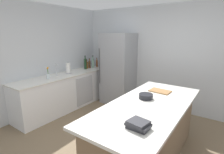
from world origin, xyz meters
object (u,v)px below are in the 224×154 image
(flower_vase, at_px, (48,75))
(sink_faucet, at_px, (57,69))
(vinegar_bottle, at_px, (97,63))
(wine_bottle, at_px, (85,64))
(gin_bottle, at_px, (93,63))
(cutting_board, at_px, (160,91))
(refrigerator, at_px, (118,69))
(paper_towel_roll, at_px, (68,68))
(whiskey_bottle, at_px, (87,65))
(soda_bottle, at_px, (93,62))
(kitchen_island, at_px, (147,131))
(cookbook_stack, at_px, (138,125))
(syrup_bottle, at_px, (89,64))
(mixing_bowl, at_px, (146,96))

(flower_vase, bearing_deg, sink_faucet, 108.40)
(vinegar_bottle, bearing_deg, wine_bottle, -95.29)
(gin_bottle, distance_m, cutting_board, 2.68)
(refrigerator, distance_m, paper_towel_roll, 1.33)
(refrigerator, height_order, whiskey_bottle, refrigerator)
(soda_bottle, relative_size, whiskey_bottle, 1.36)
(kitchen_island, bearing_deg, soda_bottle, 146.25)
(flower_vase, xyz_separation_m, wine_bottle, (-0.11, 1.32, 0.07))
(vinegar_bottle, xyz_separation_m, cookbook_stack, (2.71, -2.53, -0.06))
(kitchen_island, xyz_separation_m, cutting_board, (-0.06, 0.63, 0.46))
(soda_bottle, bearing_deg, whiskey_bottle, -88.94)
(wine_bottle, distance_m, cutting_board, 2.62)
(sink_faucet, bearing_deg, refrigerator, 55.11)
(syrup_bottle, bearing_deg, refrigerator, 8.55)
(wine_bottle, bearing_deg, mixing_bowl, -26.08)
(gin_bottle, bearing_deg, cutting_board, -22.52)
(syrup_bottle, distance_m, cookbook_stack, 3.56)
(soda_bottle, distance_m, whiskey_bottle, 0.29)
(syrup_bottle, bearing_deg, flower_vase, -85.69)
(mixing_bowl, bearing_deg, sink_faucet, 175.45)
(flower_vase, bearing_deg, wine_bottle, 94.65)
(paper_towel_roll, distance_m, vinegar_bottle, 1.15)
(kitchen_island, xyz_separation_m, mixing_bowl, (-0.12, 0.17, 0.49))
(vinegar_bottle, bearing_deg, cookbook_stack, -43.03)
(cutting_board, bearing_deg, soda_bottle, 156.48)
(kitchen_island, bearing_deg, syrup_bottle, 148.94)
(syrup_bottle, bearing_deg, vinegar_bottle, 80.19)
(vinegar_bottle, relative_size, gin_bottle, 0.81)
(kitchen_island, relative_size, wine_bottle, 5.92)
(kitchen_island, distance_m, soda_bottle, 3.18)
(sink_faucet, xyz_separation_m, gin_bottle, (0.04, 1.29, -0.02))
(refrigerator, bearing_deg, wine_bottle, -160.83)
(vinegar_bottle, height_order, cookbook_stack, vinegar_bottle)
(gin_bottle, height_order, cookbook_stack, gin_bottle)
(sink_faucet, relative_size, paper_towel_roll, 0.96)
(vinegar_bottle, bearing_deg, cutting_board, -25.99)
(paper_towel_roll, xyz_separation_m, cutting_board, (2.46, -0.06, -0.12))
(flower_vase, height_order, paper_towel_roll, paper_towel_roll)
(paper_towel_roll, height_order, wine_bottle, wine_bottle)
(kitchen_island, xyz_separation_m, wine_bottle, (-2.57, 1.37, 0.61))
(gin_bottle, xyz_separation_m, cutting_board, (2.47, -1.03, -0.13))
(refrigerator, height_order, mixing_bowl, refrigerator)
(refrigerator, xyz_separation_m, whiskey_bottle, (-0.95, -0.24, 0.05))
(paper_towel_roll, distance_m, soda_bottle, 1.05)
(soda_bottle, relative_size, cutting_board, 1.00)
(mixing_bowl, bearing_deg, cutting_board, 82.33)
(syrup_bottle, relative_size, cookbook_stack, 1.11)
(cookbook_stack, bearing_deg, gin_bottle, 139.10)
(kitchen_island, height_order, cutting_board, cutting_board)
(cookbook_stack, bearing_deg, whiskey_bottle, 142.28)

